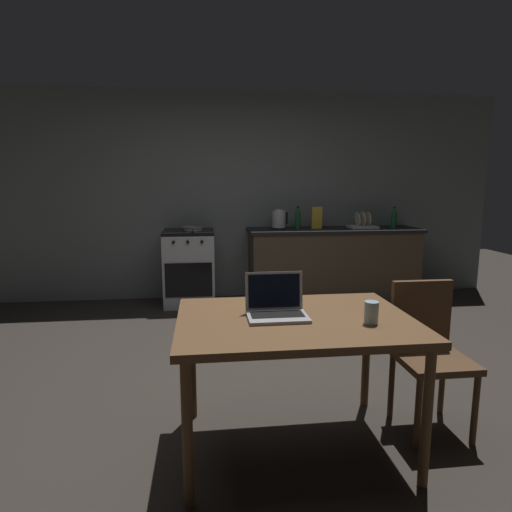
# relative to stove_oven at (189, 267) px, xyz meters

# --- Properties ---
(ground_plane) EXTENTS (12.00, 12.00, 0.00)m
(ground_plane) POSITION_rel_stove_oven_xyz_m (0.52, -2.31, -0.45)
(ground_plane) COLOR #2D2823
(back_wall) EXTENTS (6.40, 0.10, 2.61)m
(back_wall) POSITION_rel_stove_oven_xyz_m (0.82, 0.35, 0.85)
(back_wall) COLOR slate
(back_wall) RESTS_ON ground_plane
(kitchen_counter) EXTENTS (2.16, 0.64, 0.91)m
(kitchen_counter) POSITION_rel_stove_oven_xyz_m (1.81, 0.00, 0.00)
(kitchen_counter) COLOR #4C3D2D
(kitchen_counter) RESTS_ON ground_plane
(stove_oven) EXTENTS (0.60, 0.62, 0.91)m
(stove_oven) POSITION_rel_stove_oven_xyz_m (0.00, 0.00, 0.00)
(stove_oven) COLOR #B7BABF
(stove_oven) RESTS_ON ground_plane
(dining_table) EXTENTS (1.25, 0.90, 0.76)m
(dining_table) POSITION_rel_stove_oven_xyz_m (0.66, -3.03, 0.23)
(dining_table) COLOR brown
(dining_table) RESTS_ON ground_plane
(chair) EXTENTS (0.40, 0.40, 0.88)m
(chair) POSITION_rel_stove_oven_xyz_m (1.51, -2.89, 0.05)
(chair) COLOR #4C331E
(chair) RESTS_ON ground_plane
(laptop) EXTENTS (0.32, 0.25, 0.23)m
(laptop) POSITION_rel_stove_oven_xyz_m (0.57, -3.00, 0.35)
(laptop) COLOR #99999E
(laptop) RESTS_ON dining_table
(electric_kettle) EXTENTS (0.20, 0.18, 0.25)m
(electric_kettle) POSITION_rel_stove_oven_xyz_m (1.11, 0.00, 0.57)
(electric_kettle) COLOR black
(electric_kettle) RESTS_ON kitchen_counter
(bottle) EXTENTS (0.07, 0.07, 0.27)m
(bottle) POSITION_rel_stove_oven_xyz_m (2.57, -0.05, 0.58)
(bottle) COLOR #19592D
(bottle) RESTS_ON kitchen_counter
(frying_pan) EXTENTS (0.25, 0.42, 0.05)m
(frying_pan) POSITION_rel_stove_oven_xyz_m (0.06, -0.03, 0.48)
(frying_pan) COLOR gray
(frying_pan) RESTS_ON stove_oven
(drinking_glass) EXTENTS (0.07, 0.07, 0.12)m
(drinking_glass) POSITION_rel_stove_oven_xyz_m (1.03, -3.18, 0.36)
(drinking_glass) COLOR #99B7C6
(drinking_glass) RESTS_ON dining_table
(cereal_box) EXTENTS (0.13, 0.05, 0.27)m
(cereal_box) POSITION_rel_stove_oven_xyz_m (1.59, 0.02, 0.59)
(cereal_box) COLOR gold
(cereal_box) RESTS_ON kitchen_counter
(dish_rack) EXTENTS (0.34, 0.26, 0.21)m
(dish_rack) POSITION_rel_stove_oven_xyz_m (2.18, 0.00, 0.50)
(dish_rack) COLOR silver
(dish_rack) RESTS_ON kitchen_counter
(bottle_b) EXTENTS (0.07, 0.07, 0.27)m
(bottle_b) POSITION_rel_stove_oven_xyz_m (1.36, 0.08, 0.58)
(bottle_b) COLOR #19592D
(bottle_b) RESTS_ON kitchen_counter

